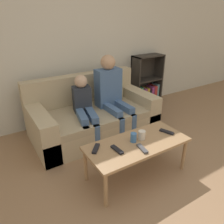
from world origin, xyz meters
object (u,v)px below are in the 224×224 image
at_px(tv_remote_1, 167,132).
at_px(cup_far, 142,135).
at_px(person_adult, 111,90).
at_px(person_child, 84,106).
at_px(coffee_table, 137,146).
at_px(bookshelf, 146,86).
at_px(tv_remote_2, 117,150).
at_px(couch, 93,116).
at_px(cup_near, 133,137).
at_px(tv_remote_0, 96,149).
at_px(tv_remote_3, 142,149).

bearing_deg(tv_remote_1, cup_far, 150.78).
distance_m(person_adult, person_child, 0.49).
height_order(coffee_table, person_adult, person_adult).
xyz_separation_m(bookshelf, person_child, (-1.64, -0.62, 0.17)).
bearing_deg(tv_remote_1, coffee_table, 157.44).
height_order(bookshelf, cup_far, bookshelf).
relative_size(cup_far, tv_remote_1, 0.56).
height_order(coffee_table, tv_remote_2, tv_remote_2).
relative_size(coffee_table, tv_remote_1, 6.52).
bearing_deg(couch, person_adult, -18.13).
xyz_separation_m(cup_near, tv_remote_0, (-0.42, 0.08, -0.04)).
distance_m(bookshelf, tv_remote_1, 1.96).
bearing_deg(cup_far, tv_remote_1, -8.20).
distance_m(bookshelf, person_child, 1.76).
relative_size(bookshelf, person_adult, 0.84).
relative_size(bookshelf, tv_remote_2, 5.69).
distance_m(person_adult, tv_remote_0, 1.23).
bearing_deg(tv_remote_2, cup_far, 2.80).
bearing_deg(person_child, tv_remote_1, -48.02).
distance_m(bookshelf, tv_remote_2, 2.41).
relative_size(coffee_table, cup_far, 11.61).
distance_m(couch, cup_far, 1.14).
relative_size(cup_far, tv_remote_2, 0.57).
relative_size(bookshelf, tv_remote_3, 5.62).
height_order(person_child, tv_remote_3, person_child).
relative_size(couch, bookshelf, 1.85).
bearing_deg(cup_far, person_child, 103.70).
height_order(coffee_table, tv_remote_0, tv_remote_0).
height_order(person_child, cup_near, person_child).
height_order(bookshelf, person_adult, person_adult).
bearing_deg(tv_remote_0, cup_near, 30.39).
xyz_separation_m(tv_remote_0, tv_remote_2, (0.18, -0.13, 0.00)).
relative_size(bookshelf, tv_remote_1, 5.60).
distance_m(couch, tv_remote_1, 1.24).
relative_size(person_adult, cup_far, 11.88).
bearing_deg(couch, coffee_table, -92.09).
distance_m(person_child, cup_near, 0.99).
xyz_separation_m(coffee_table, tv_remote_3, (-0.04, -0.13, 0.05)).
bearing_deg(tv_remote_0, couch, 106.35).
relative_size(couch, cup_near, 17.50).
distance_m(tv_remote_0, tv_remote_2, 0.22).
bearing_deg(coffee_table, tv_remote_3, -106.85).
xyz_separation_m(person_adult, person_child, (-0.47, -0.05, -0.14)).
bearing_deg(tv_remote_0, tv_remote_3, 9.70).
xyz_separation_m(person_adult, tv_remote_3, (-0.36, -1.20, -0.22)).
bearing_deg(person_adult, tv_remote_3, -107.42).
xyz_separation_m(coffee_table, tv_remote_1, (0.43, -0.01, 0.05)).
bearing_deg(tv_remote_3, coffee_table, 82.07).
relative_size(couch, tv_remote_3, 10.42).
distance_m(couch, person_child, 0.35).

